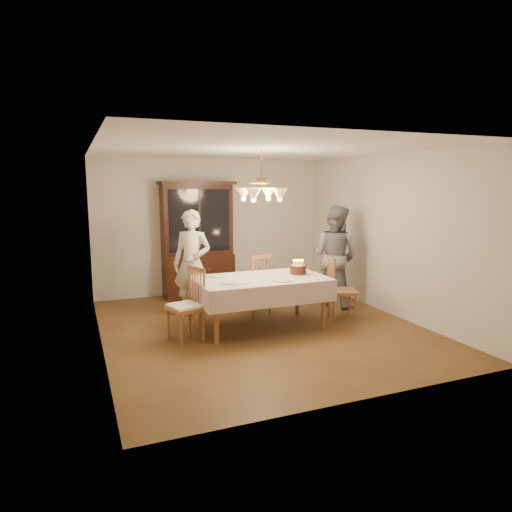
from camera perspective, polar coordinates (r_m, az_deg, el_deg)
name	(u,v)px	position (r m, az deg, el deg)	size (l,w,h in m)	color
ground	(261,327)	(6.88, 0.63, -8.91)	(5.00, 5.00, 0.00)	#513317
room_shell	(261,222)	(6.57, 0.65, 4.33)	(5.00, 5.00, 5.00)	white
dining_table	(261,283)	(6.70, 0.64, -3.35)	(1.90, 1.10, 0.76)	brown
china_hutch	(198,242)	(8.64, -7.31, 1.80)	(1.38, 0.54, 2.16)	black
chair_far_side	(255,287)	(7.51, -0.08, -3.86)	(0.54, 0.53, 1.00)	brown
chair_left_end	(186,308)	(6.30, -8.77, -6.41)	(0.53, 0.54, 1.00)	brown
chair_right_end	(342,292)	(7.29, 10.68, -4.42)	(0.54, 0.55, 1.00)	brown
elderly_woman	(192,264)	(7.30, -8.00, -0.99)	(0.63, 0.41, 1.72)	#EDE2C8
adult_in_grey	(335,256)	(8.02, 9.84, 0.00)	(0.85, 0.66, 1.76)	slate
birthday_cake	(298,270)	(6.91, 5.28, -1.77)	(0.30, 0.30, 0.23)	white
place_setting_near_left	(235,283)	(6.32, -2.61, -3.36)	(0.41, 0.26, 0.02)	white
place_setting_near_right	(282,280)	(6.49, 3.30, -3.03)	(0.42, 0.27, 0.02)	white
place_setting_far_left	(219,276)	(6.79, -4.64, -2.50)	(0.41, 0.26, 0.02)	white
chandelier	(261,194)	(6.55, 0.66, 7.78)	(0.62, 0.62, 0.73)	#BF8C3F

